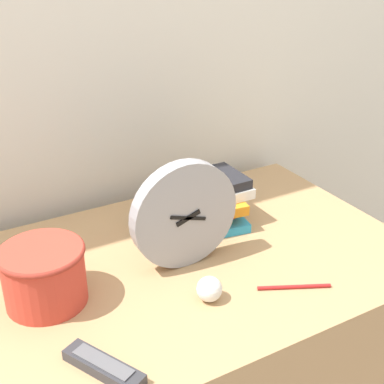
{
  "coord_description": "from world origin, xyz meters",
  "views": [
    {
      "loc": [
        -0.43,
        -0.55,
        1.39
      ],
      "look_at": [
        0.1,
        0.39,
        0.85
      ],
      "focal_mm": 50.0,
      "sensor_mm": 36.0,
      "label": 1
    }
  ],
  "objects_px": {
    "basket": "(44,273)",
    "pen": "(294,287)",
    "tv_remote": "(104,367)",
    "book_stack": "(197,203)",
    "desk_clock": "(185,215)",
    "crumpled_paper_ball": "(209,289)"
  },
  "relations": [
    {
      "from": "basket",
      "to": "pen",
      "type": "xyz_separation_m",
      "value": [
        0.45,
        -0.21,
        -0.06
      ]
    },
    {
      "from": "desk_clock",
      "to": "book_stack",
      "type": "relative_size",
      "value": 0.91
    },
    {
      "from": "tv_remote",
      "to": "pen",
      "type": "xyz_separation_m",
      "value": [
        0.42,
        0.02,
        -0.01
      ]
    },
    {
      "from": "book_stack",
      "to": "crumpled_paper_ball",
      "type": "height_order",
      "value": "book_stack"
    },
    {
      "from": "basket",
      "to": "tv_remote",
      "type": "distance_m",
      "value": 0.24
    },
    {
      "from": "tv_remote",
      "to": "pen",
      "type": "relative_size",
      "value": 1.11
    },
    {
      "from": "desk_clock",
      "to": "basket",
      "type": "relative_size",
      "value": 1.43
    },
    {
      "from": "desk_clock",
      "to": "pen",
      "type": "height_order",
      "value": "desk_clock"
    },
    {
      "from": "desk_clock",
      "to": "book_stack",
      "type": "distance_m",
      "value": 0.18
    },
    {
      "from": "pen",
      "to": "tv_remote",
      "type": "bearing_deg",
      "value": -176.92
    },
    {
      "from": "desk_clock",
      "to": "tv_remote",
      "type": "xyz_separation_m",
      "value": [
        -0.27,
        -0.22,
        -0.11
      ]
    },
    {
      "from": "desk_clock",
      "to": "book_stack",
      "type": "bearing_deg",
      "value": 50.93
    },
    {
      "from": "book_stack",
      "to": "desk_clock",
      "type": "bearing_deg",
      "value": -129.07
    },
    {
      "from": "crumpled_paper_ball",
      "to": "tv_remote",
      "type": "bearing_deg",
      "value": -162.93
    },
    {
      "from": "tv_remote",
      "to": "pen",
      "type": "distance_m",
      "value": 0.43
    },
    {
      "from": "basket",
      "to": "pen",
      "type": "height_order",
      "value": "basket"
    },
    {
      "from": "desk_clock",
      "to": "tv_remote",
      "type": "height_order",
      "value": "desk_clock"
    },
    {
      "from": "pen",
      "to": "desk_clock",
      "type": "bearing_deg",
      "value": 127.63
    },
    {
      "from": "desk_clock",
      "to": "crumpled_paper_ball",
      "type": "xyz_separation_m",
      "value": [
        -0.02,
        -0.14,
        -0.1
      ]
    },
    {
      "from": "tv_remote",
      "to": "crumpled_paper_ball",
      "type": "height_order",
      "value": "crumpled_paper_ball"
    },
    {
      "from": "tv_remote",
      "to": "crumpled_paper_ball",
      "type": "xyz_separation_m",
      "value": [
        0.25,
        0.08,
        0.02
      ]
    },
    {
      "from": "book_stack",
      "to": "tv_remote",
      "type": "xyz_separation_m",
      "value": [
        -0.38,
        -0.35,
        -0.05
      ]
    }
  ]
}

